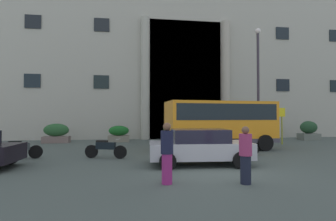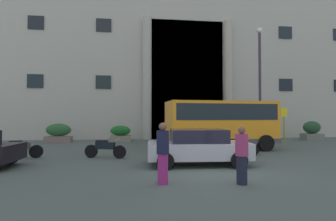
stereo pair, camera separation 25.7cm
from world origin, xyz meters
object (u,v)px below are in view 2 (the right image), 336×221
hedge_planter_entrance_right (312,131)px  motorcycle_far_end (19,149)px  bus_stop_sign (284,122)px  motorcycle_near_kerb (104,148)px  scooter_by_planter (236,146)px  orange_minibus (221,121)px  hedge_planter_east (120,134)px  pedestrian_man_red_shirt (163,153)px  lamppost_plaza_centre (260,77)px  hedge_planter_far_east (178,132)px  pedestrian_woman_with_bag (242,155)px  parked_estate_mid (198,147)px  hedge_planter_far_west (236,133)px  hedge_planter_west (58,133)px

hedge_planter_entrance_right → motorcycle_far_end: 20.53m
bus_stop_sign → motorcycle_near_kerb: size_ratio=1.29×
motorcycle_near_kerb → scooter_by_planter: (6.35, 0.05, 0.00)m
orange_minibus → hedge_planter_east: 8.17m
bus_stop_sign → hedge_planter_entrance_right: size_ratio=1.63×
pedestrian_man_red_shirt → lamppost_plaza_centre: lamppost_plaza_centre is taller
hedge_planter_far_east → hedge_planter_entrance_right: hedge_planter_entrance_right is taller
hedge_planter_far_east → pedestrian_woman_with_bag: bearing=-90.2°
hedge_planter_entrance_right → parked_estate_mid: hedge_planter_entrance_right is taller
orange_minibus → motorcycle_near_kerb: orange_minibus is taller
hedge_planter_far_east → motorcycle_far_end: 10.73m
scooter_by_planter → pedestrian_woman_with_bag: size_ratio=1.24×
hedge_planter_far_west → hedge_planter_east: size_ratio=1.37×
bus_stop_sign → hedge_planter_west: (-15.65, 3.15, -0.88)m
parked_estate_mid → scooter_by_planter: (2.44, 2.16, -0.26)m
hedge_planter_far_east → motorcycle_near_kerb: bearing=-122.7°
hedge_planter_entrance_right → motorcycle_near_kerb: hedge_planter_entrance_right is taller
hedge_planter_far_west → pedestrian_man_red_shirt: (-7.03, -12.44, 0.30)m
hedge_planter_entrance_right → motorcycle_far_end: hedge_planter_entrance_right is taller
orange_minibus → hedge_planter_entrance_right: (9.19, 4.85, -0.91)m
orange_minibus → motorcycle_far_end: (-10.12, -2.12, -1.20)m
motorcycle_near_kerb → lamppost_plaza_centre: lamppost_plaza_centre is taller
pedestrian_man_red_shirt → hedge_planter_far_west: bearing=-153.5°
hedge_planter_far_east → pedestrian_woman_with_bag: pedestrian_woman_with_bag is taller
hedge_planter_far_east → lamppost_plaza_centre: bearing=-21.2°
orange_minibus → hedge_planter_far_east: 5.08m
hedge_planter_west → lamppost_plaza_centre: size_ratio=0.23×
bus_stop_sign → hedge_planter_far_east: size_ratio=1.22×
orange_minibus → hedge_planter_west: orange_minibus is taller
hedge_planter_west → pedestrian_woman_with_bag: bearing=-55.7°
hedge_planter_far_west → hedge_planter_west: hedge_planter_west is taller
parked_estate_mid → pedestrian_woman_with_bag: size_ratio=2.48×
bus_stop_sign → motorcycle_far_end: bus_stop_sign is taller
hedge_planter_east → motorcycle_far_end: hedge_planter_east is taller
hedge_planter_far_west → scooter_by_planter: (-2.91, -7.53, -0.12)m
scooter_by_planter → pedestrian_woman_with_bag: bearing=-97.6°
hedge_planter_entrance_right → pedestrian_man_red_shirt: pedestrian_man_red_shirt is taller
hedge_planter_east → scooter_by_planter: size_ratio=0.77×
motorcycle_near_kerb → pedestrian_woman_with_bag: size_ratio=1.18×
hedge_planter_west → hedge_planter_far_east: bearing=-3.5°
hedge_planter_far_east → bus_stop_sign: bearing=-20.7°
hedge_planter_west → hedge_planter_entrance_right: (19.71, -0.34, 0.07)m
bus_stop_sign → parked_estate_mid: bearing=-139.1°
hedge_planter_far_west → motorcycle_near_kerb: hedge_planter_far_west is taller
scooter_by_planter → hedge_planter_west: bearing=157.1°
hedge_planter_east → hedge_planter_far_west: bearing=-0.9°
hedge_planter_far_west → hedge_planter_entrance_right: 6.25m
orange_minibus → lamppost_plaza_centre: 5.40m
hedge_planter_east → pedestrian_man_red_shirt: pedestrian_man_red_shirt is taller
hedge_planter_far_east → pedestrian_woman_with_bag: size_ratio=1.25×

